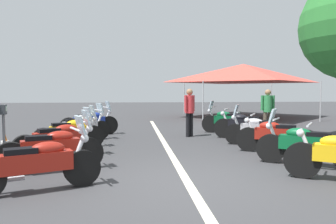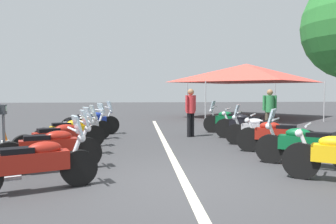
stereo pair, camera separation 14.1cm
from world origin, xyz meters
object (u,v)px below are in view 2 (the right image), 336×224
motorcycle_left_row_0 (35,163)px  event_tent (246,73)px  motorcycle_left_row_4 (82,127)px  motorcycle_right_row_2 (276,136)px  parking_meter (4,122)px  motorcycle_right_row_4 (245,125)px  bystander_0 (191,109)px  motorcycle_left_row_3 (71,132)px  bystander_3 (270,108)px  motorcycle_left_row_1 (51,148)px  traffic_cone_0 (5,144)px  motorcycle_right_row_3 (260,130)px  motorcycle_left_row_2 (60,139)px  motorcycle_right_row_5 (229,121)px  motorcycle_right_row_1 (305,145)px  motorcycle_left_row_5 (92,122)px

motorcycle_left_row_0 → event_tent: event_tent is taller
motorcycle_left_row_4 → motorcycle_right_row_2: motorcycle_left_row_4 is taller
motorcycle_left_row_4 → parking_meter: size_ratio=1.39×
motorcycle_left_row_4 → motorcycle_right_row_4: (-0.10, -5.32, 0.00)m
bystander_0 → event_tent: 9.36m
motorcycle_left_row_3 → bystander_3: bystander_3 is taller
motorcycle_left_row_1 → motorcycle_right_row_4: bearing=16.3°
traffic_cone_0 → event_tent: bearing=-41.7°
motorcycle_left_row_0 → motorcycle_right_row_3: size_ratio=1.02×
motorcycle_left_row_1 → motorcycle_left_row_3: (2.72, 0.15, -0.01)m
motorcycle_left_row_2 → motorcycle_left_row_3: motorcycle_left_row_2 is taller
motorcycle_left_row_2 → traffic_cone_0: motorcycle_left_row_2 is taller
motorcycle_left_row_1 → motorcycle_right_row_5: bearing=26.2°
motorcycle_left_row_0 → motorcycle_left_row_3: same height
motorcycle_right_row_2 → motorcycle_right_row_3: size_ratio=0.98×
parking_meter → bystander_3: bystander_3 is taller
motorcycle_left_row_0 → motorcycle_left_row_3: size_ratio=1.04×
motorcycle_right_row_1 → bystander_0: (4.75, 1.71, 0.51)m
motorcycle_left_row_2 → motorcycle_right_row_1: (-1.37, -5.39, 0.01)m
motorcycle_right_row_4 → bystander_3: bystander_3 is taller
motorcycle_left_row_3 → motorcycle_right_row_5: bearing=5.6°
event_tent → motorcycle_left_row_3: bearing=140.4°
event_tent → motorcycle_right_row_1: bearing=167.2°
motorcycle_left_row_2 → motorcycle_right_row_4: (2.61, -5.40, 0.00)m
motorcycle_left_row_4 → bystander_0: size_ratio=1.07×
motorcycle_left_row_2 → motorcycle_left_row_0: bearing=-114.6°
motorcycle_right_row_3 → event_tent: 10.73m
motorcycle_right_row_5 → bystander_0: 1.82m
motorcycle_left_row_0 → traffic_cone_0: 3.55m
motorcycle_left_row_4 → motorcycle_right_row_5: motorcycle_right_row_5 is taller
motorcycle_left_row_1 → motorcycle_right_row_5: size_ratio=1.08×
motorcycle_left_row_1 → motorcycle_left_row_3: bearing=72.2°
motorcycle_left_row_1 → parking_meter: size_ratio=1.55×
motorcycle_left_row_5 → bystander_3: bearing=-24.9°
parking_meter → motorcycle_right_row_4: bearing=16.8°
motorcycle_right_row_1 → traffic_cone_0: size_ratio=3.01×
motorcycle_right_row_1 → event_tent: event_tent is taller
motorcycle_left_row_1 → motorcycle_right_row_5: (5.51, -5.12, 0.00)m
motorcycle_left_row_3 → event_tent: 13.19m
motorcycle_left_row_4 → motorcycle_left_row_2: bearing=-124.8°
motorcycle_left_row_5 → traffic_cone_0: motorcycle_left_row_5 is taller
traffic_cone_0 → bystander_0: bystander_0 is taller
motorcycle_right_row_3 → traffic_cone_0: bearing=33.8°
motorcycle_right_row_2 → parking_meter: 6.61m
bystander_0 → motorcycle_left_row_0: bearing=-72.2°
motorcycle_right_row_2 → parking_meter: parking_meter is taller
motorcycle_right_row_1 → motorcycle_right_row_3: (2.64, 0.01, -0.01)m
motorcycle_left_row_5 → motorcycle_left_row_0: bearing=-111.6°
motorcycle_left_row_0 → motorcycle_right_row_5: 8.47m
motorcycle_right_row_5 → parking_meter: (-4.32, 6.46, 0.42)m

